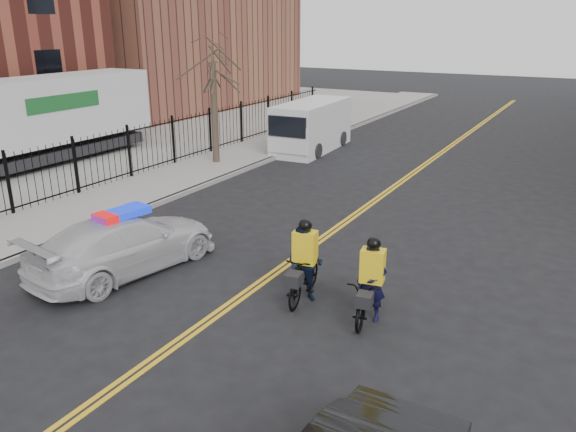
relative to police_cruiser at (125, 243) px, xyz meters
The scene contains 14 objects.
ground 3.27m from the police_cruiser, ahead, with size 120.00×120.00×0.00m, color black.
center_line_left 8.26m from the police_cruiser, 67.91° to the left, with size 0.10×60.00×0.01m, color gold.
center_line_right 8.32m from the police_cruiser, 66.89° to the left, with size 0.10×60.00×0.01m, color gold.
sidewalk 8.79m from the police_cruiser, 119.57° to the left, with size 3.00×60.00×0.15m, color gray.
curb 8.15m from the police_cruiser, 110.34° to the left, with size 0.20×60.00×0.15m, color gray.
iron_fence 9.60m from the police_cruiser, 127.38° to the left, with size 0.12×28.00×2.00m, color black, non-canonical shape.
lot_pad 16.69m from the police_cruiser, 152.78° to the left, with size 18.00×60.00×0.02m, color gray.
warehouse_far 31.48m from the police_cruiser, 130.00° to the left, with size 14.00×18.00×14.00m, color brown.
street_tree 10.97m from the police_cruiser, 114.70° to the left, with size 3.20×3.20×4.80m.
police_cruiser is the anchor object (origin of this frame).
cargo_van 14.30m from the police_cruiser, 99.32° to the left, with size 2.31×5.42×2.22m.
semi_trailer 12.06m from the police_cruiser, 152.46° to the left, with size 2.36×11.47×3.57m.
cyclist_near 6.00m from the police_cruiser, ahead, with size 0.92×1.87×1.76m.
cyclist_far 4.48m from the police_cruiser, ahead, with size 0.90×1.86×1.83m.
Camera 1 is at (6.27, -8.49, 5.65)m, focal length 35.00 mm.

